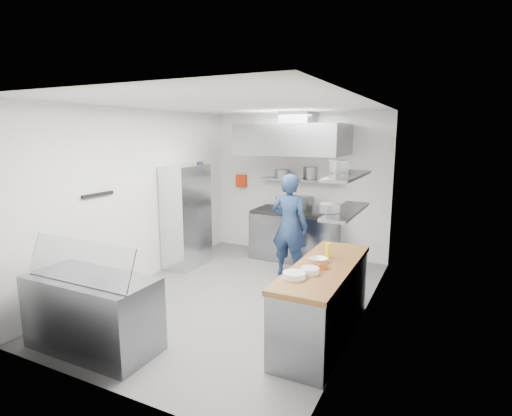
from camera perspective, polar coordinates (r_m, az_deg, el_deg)
The scene contains 36 objects.
floor at distance 6.14m, azimuth -2.53°, elevation -12.49°, with size 5.00×5.00×0.00m, color #545456.
ceiling at distance 5.66m, azimuth -2.77°, elevation 14.57°, with size 5.00×5.00×0.00m, color silver.
wall_back at distance 7.99m, azimuth 6.03°, elevation 3.32°, with size 3.60×0.02×2.80m, color white.
wall_front at distance 3.80m, azimuth -21.20°, elevation -5.54°, with size 3.60×0.02×2.80m, color white.
wall_left at distance 6.78m, azimuth -16.11°, elevation 1.64°, with size 5.00×0.02×2.80m, color white.
wall_right at distance 5.13m, azimuth 15.27°, elevation -1.10°, with size 5.00×0.02×2.80m, color white.
gas_range at distance 7.77m, azimuth 5.56°, elevation -4.03°, with size 1.60×0.80×0.90m, color gray.
cooktop at distance 7.66m, azimuth 5.63°, elevation -0.55°, with size 1.57×0.78×0.06m, color black.
stock_pot_left at distance 7.95m, azimuth 3.78°, elevation 0.83°, with size 0.28×0.28×0.20m, color slate.
stock_pot_mid at distance 7.86m, azimuth 6.93°, elevation 0.81°, with size 0.32×0.32×0.24m, color slate.
stock_pot_right at distance 7.37m, azimuth 8.92°, elevation -0.21°, with size 0.27×0.27×0.16m, color slate.
over_range_shelf at distance 7.79m, azimuth 6.33°, elevation 4.01°, with size 1.60×0.30×0.04m, color gray.
shelf_pot_a at distance 7.77m, azimuth 3.75°, elevation 4.85°, with size 0.29×0.29×0.18m, color slate.
shelf_pot_b at distance 7.94m, azimuth 7.90°, elevation 5.04°, with size 0.32×0.32×0.22m, color slate.
extractor_hood at distance 7.35m, azimuth 5.33°, elevation 9.73°, with size 1.90×1.15×0.55m, color gray.
hood_duct at distance 7.57m, azimuth 6.01°, elevation 12.62°, with size 0.55×0.55×0.24m, color slate.
red_firebox at distance 8.44m, azimuth -2.11°, elevation 3.90°, with size 0.22×0.10×0.26m, color red.
chef at distance 6.74m, azimuth 4.80°, elevation -2.54°, with size 0.64×0.42×1.76m, color navy.
wire_rack at distance 7.34m, azimuth -9.90°, elevation -1.19°, with size 0.50×0.90×1.85m, color silver.
rack_bin_a at distance 7.52m, azimuth -9.03°, elevation -1.87°, with size 0.17×0.22×0.19m, color white.
rack_bin_b at distance 7.63m, azimuth -8.07°, elevation 2.16°, with size 0.14×0.18×0.16m, color yellow.
rack_jar at distance 7.51m, azimuth -8.00°, elevation 5.88°, with size 0.12×0.12×0.18m, color black.
knife_strip at distance 6.11m, azimuth -21.66°, elevation 1.79°, with size 0.04×0.55×0.05m, color black.
prep_counter_base at distance 4.94m, azimuth 9.57°, elevation -13.29°, with size 0.62×2.00×0.84m, color gray.
prep_counter_top at distance 4.77m, azimuth 9.74°, elevation -8.34°, with size 0.65×2.04×0.06m, color brown.
plate_stack_a at distance 4.31m, azimuth 5.47°, elevation -9.50°, with size 0.25×0.25×0.06m, color white.
plate_stack_b at distance 4.46m, azimuth 7.70°, elevation -8.83°, with size 0.21×0.21×0.06m, color white.
copper_pan at distance 4.65m, azimuth 9.18°, elevation -8.06°, with size 0.16×0.16×0.06m, color orange.
squeeze_bottle at distance 5.02m, azimuth 10.27°, elevation -5.98°, with size 0.06×0.06×0.18m, color yellow.
mixing_bowl at distance 4.85m, azimuth 8.94°, elevation -7.34°, with size 0.21×0.21×0.05m, color white.
wall_shelf_lower at distance 4.86m, azimuth 12.79°, elevation -0.44°, with size 0.30×1.30×0.04m, color gray.
wall_shelf_upper at distance 4.79m, azimuth 13.00°, elevation 4.49°, with size 0.30×1.30×0.04m, color gray.
shelf_pot_c at distance 4.63m, azimuth 10.48°, elevation -0.01°, with size 0.23×0.23×0.10m, color slate.
shelf_pot_d at distance 5.06m, azimuth 11.70°, elevation 5.88°, with size 0.24×0.24×0.14m, color slate.
display_case at distance 4.98m, azimuth -22.27°, elevation -13.71°, with size 1.50×0.70×0.85m, color gray.
display_glass at distance 4.68m, azimuth -23.92°, elevation -6.93°, with size 1.47×0.02×0.45m, color silver.
Camera 1 is at (2.72, -4.94, 2.41)m, focal length 28.00 mm.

